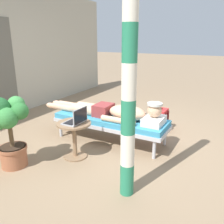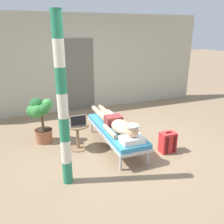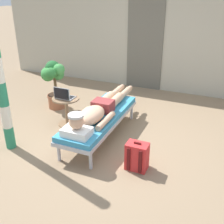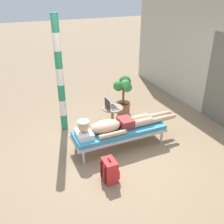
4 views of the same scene
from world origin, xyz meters
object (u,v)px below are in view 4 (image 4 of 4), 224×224
(side_table, at_px, (112,114))
(backpack, at_px, (110,170))
(lounge_chair, at_px, (119,132))
(laptop, at_px, (110,105))
(porch_post, at_px, (60,77))
(person_reclining, at_px, (116,125))
(potted_plant, at_px, (123,91))

(side_table, bearing_deg, backpack, -25.64)
(side_table, height_order, backpack, side_table)
(lounge_chair, distance_m, laptop, 0.79)
(side_table, bearing_deg, porch_post, -112.24)
(person_reclining, relative_size, backpack, 5.12)
(side_table, distance_m, laptop, 0.23)
(lounge_chair, distance_m, porch_post, 1.69)
(laptop, relative_size, porch_post, 0.12)
(person_reclining, height_order, backpack, person_reclining)
(lounge_chair, bearing_deg, side_table, 166.58)
(side_table, height_order, laptop, laptop)
(lounge_chair, relative_size, person_reclining, 0.87)
(person_reclining, height_order, laptop, laptop)
(side_table, bearing_deg, laptop, -90.00)
(backpack, height_order, potted_plant, potted_plant)
(laptop, bearing_deg, porch_post, -113.31)
(lounge_chair, relative_size, potted_plant, 1.97)
(potted_plant, distance_m, porch_post, 1.73)
(potted_plant, bearing_deg, laptop, -44.61)
(potted_plant, relative_size, porch_post, 0.38)
(potted_plant, xyz_separation_m, porch_post, (0.21, -1.58, 0.67))
(lounge_chair, distance_m, backpack, 1.04)
(backpack, relative_size, potted_plant, 0.44)
(person_reclining, distance_m, backpack, 1.04)
(lounge_chair, xyz_separation_m, laptop, (-0.74, 0.13, 0.24))
(backpack, bearing_deg, person_reclining, 148.51)
(porch_post, bearing_deg, side_table, 67.76)
(person_reclining, xyz_separation_m, backpack, (0.84, -0.52, -0.32))
(person_reclining, distance_m, potted_plant, 1.59)
(person_reclining, xyz_separation_m, side_table, (-0.74, 0.24, -0.16))
(person_reclining, bearing_deg, laptop, 165.44)
(person_reclining, distance_m, laptop, 0.77)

